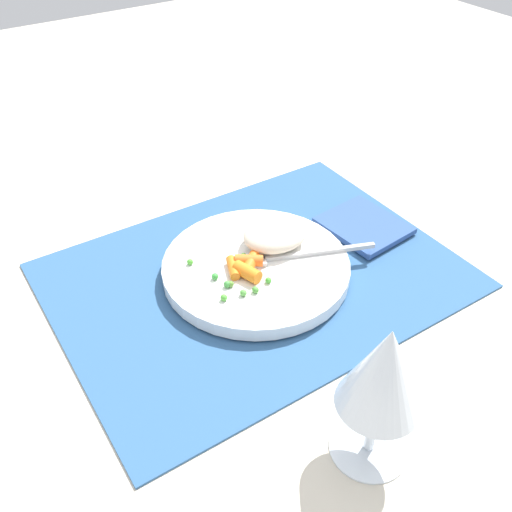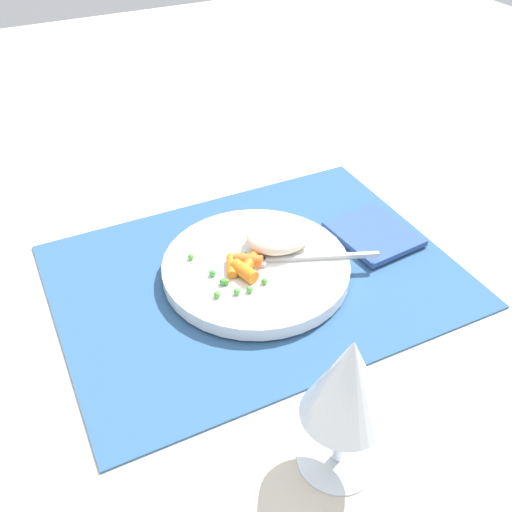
{
  "view_description": "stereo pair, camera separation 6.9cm",
  "coord_description": "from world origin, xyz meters",
  "px_view_note": "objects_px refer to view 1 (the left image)",
  "views": [
    {
      "loc": [
        0.31,
        0.47,
        0.49
      ],
      "look_at": [
        0.0,
        0.0,
        0.03
      ],
      "focal_mm": 40.62,
      "sensor_mm": 36.0,
      "label": 1
    },
    {
      "loc": [
        0.25,
        0.51,
        0.49
      ],
      "look_at": [
        0.0,
        0.0,
        0.03
      ],
      "focal_mm": 40.62,
      "sensor_mm": 36.0,
      "label": 2
    }
  ],
  "objects_px": {
    "plate": "(256,268)",
    "wine_glass": "(384,373)",
    "carrot_portion": "(246,266)",
    "rice_mound": "(275,234)",
    "napkin": "(363,225)",
    "fork": "(287,256)"
  },
  "relations": [
    {
      "from": "rice_mound",
      "to": "wine_glass",
      "type": "height_order",
      "value": "wine_glass"
    },
    {
      "from": "carrot_portion",
      "to": "napkin",
      "type": "distance_m",
      "value": 0.2
    },
    {
      "from": "plate",
      "to": "napkin",
      "type": "xyz_separation_m",
      "value": [
        -0.18,
        -0.0,
        -0.0
      ]
    },
    {
      "from": "wine_glass",
      "to": "plate",
      "type": "bearing_deg",
      "value": -99.92
    },
    {
      "from": "carrot_portion",
      "to": "napkin",
      "type": "relative_size",
      "value": 0.51
    },
    {
      "from": "plate",
      "to": "fork",
      "type": "distance_m",
      "value": 0.04
    },
    {
      "from": "rice_mound",
      "to": "napkin",
      "type": "height_order",
      "value": "rice_mound"
    },
    {
      "from": "fork",
      "to": "wine_glass",
      "type": "height_order",
      "value": "wine_glass"
    },
    {
      "from": "carrot_portion",
      "to": "wine_glass",
      "type": "bearing_deg",
      "value": 84.08
    },
    {
      "from": "rice_mound",
      "to": "fork",
      "type": "xyz_separation_m",
      "value": [
        0.0,
        0.03,
        -0.01
      ]
    },
    {
      "from": "fork",
      "to": "napkin",
      "type": "distance_m",
      "value": 0.15
    },
    {
      "from": "fork",
      "to": "wine_glass",
      "type": "distance_m",
      "value": 0.28
    },
    {
      "from": "plate",
      "to": "carrot_portion",
      "type": "bearing_deg",
      "value": 21.63
    },
    {
      "from": "plate",
      "to": "wine_glass",
      "type": "distance_m",
      "value": 0.29
    },
    {
      "from": "carrot_portion",
      "to": "napkin",
      "type": "height_order",
      "value": "carrot_portion"
    },
    {
      "from": "plate",
      "to": "napkin",
      "type": "relative_size",
      "value": 2.15
    },
    {
      "from": "napkin",
      "to": "plate",
      "type": "bearing_deg",
      "value": 0.53
    },
    {
      "from": "plate",
      "to": "rice_mound",
      "type": "height_order",
      "value": "rice_mound"
    },
    {
      "from": "fork",
      "to": "napkin",
      "type": "height_order",
      "value": "fork"
    },
    {
      "from": "carrot_portion",
      "to": "fork",
      "type": "xyz_separation_m",
      "value": [
        -0.06,
        0.01,
        -0.0
      ]
    },
    {
      "from": "fork",
      "to": "wine_glass",
      "type": "xyz_separation_m",
      "value": [
        0.08,
        0.25,
        0.08
      ]
    },
    {
      "from": "rice_mound",
      "to": "wine_glass",
      "type": "distance_m",
      "value": 0.31
    }
  ]
}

